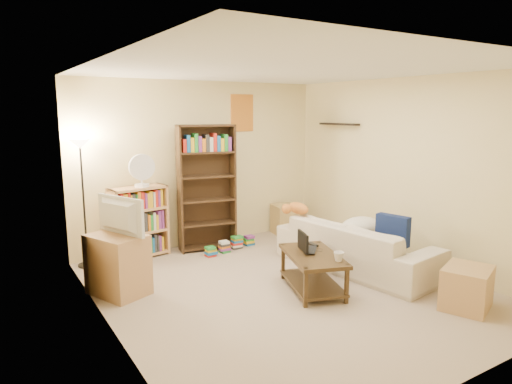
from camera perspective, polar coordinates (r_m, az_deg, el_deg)
room at (r=5.10m, az=3.95°, el=5.21°), size 4.50×4.54×2.52m
sofa at (r=6.15m, az=12.39°, el=-6.56°), size 2.40×1.45×0.63m
navy_pillow at (r=5.90m, az=16.72°, el=-4.58°), size 0.22×0.43×0.37m
cream_blanket at (r=6.24m, az=12.97°, el=-4.19°), size 0.58×0.42×0.25m
tabby_cat at (r=6.38m, az=5.07°, el=-2.05°), size 0.50×0.23×0.17m
coffee_table at (r=5.37m, az=7.11°, el=-9.24°), size 0.84×1.11×0.44m
laptop at (r=5.40m, az=7.30°, el=-7.27°), size 0.52×0.52×0.02m
laptop_screen at (r=5.32m, az=5.88°, el=-6.17°), size 0.12×0.31×0.22m
mug at (r=5.10m, az=10.30°, el=-7.95°), size 0.21×0.21×0.10m
tv_remote at (r=5.65m, az=7.07°, el=-6.51°), size 0.06×0.18×0.02m
tv_stand at (r=5.45m, az=-16.89°, el=-8.67°), size 0.67×0.77×0.69m
television at (r=5.30m, az=-17.20°, el=-2.93°), size 0.81×0.62×0.43m
tall_bookshelf at (r=6.75m, az=-6.17°, el=0.92°), size 0.87×0.43×1.86m
short_bookshelf at (r=6.64m, az=-14.40°, el=-3.70°), size 0.83×0.43×1.01m
desk_fan at (r=6.48m, az=-14.09°, el=2.64°), size 0.36×0.20×0.46m
floor_lamp at (r=6.32m, az=-21.01°, el=3.11°), size 0.29×0.29×1.71m
side_table at (r=7.73m, az=3.84°, el=-3.44°), size 0.50×0.50×0.49m
end_cabinet at (r=5.38m, az=24.85°, el=-10.81°), size 0.66×0.61×0.44m
book_stacks at (r=6.85m, az=-3.09°, el=-6.61°), size 0.90×0.31×0.20m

